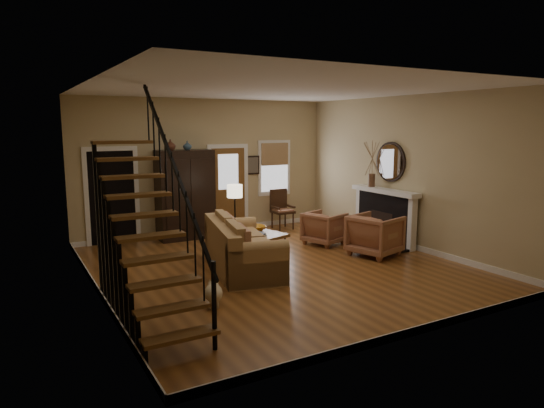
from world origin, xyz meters
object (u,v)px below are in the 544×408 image
sofa (243,246)px  side_chair (283,210)px  coffee_table (257,243)px  armchair_left (375,235)px  armoire (185,195)px  armchair_right (324,228)px  floor_lamp (235,218)px

sofa → side_chair: (2.49, 2.76, 0.07)m
coffee_table → armchair_left: 2.45m
armoire → armchair_right: size_ratio=2.59×
coffee_table → floor_lamp: (-0.25, 0.51, 0.48)m
armchair_left → armoire: bearing=24.8°
sofa → floor_lamp: 1.46m
armchair_right → side_chair: side_chair is taller
coffee_table → armchair_left: armchair_left is taller
coffee_table → armchair_left: (2.10, -1.25, 0.19)m
sofa → side_chair: 3.72m
floor_lamp → coffee_table: bearing=-64.0°
coffee_table → floor_lamp: 0.74m
sofa → floor_lamp: size_ratio=1.68×
floor_lamp → side_chair: 2.47m
armchair_right → armoire: bearing=31.5°
coffee_table → armchair_right: armchair_right is taller
armoire → armchair_right: (2.54, -2.08, -0.68)m
side_chair → sofa: bearing=-132.1°
floor_lamp → sofa: bearing=-109.4°
coffee_table → side_chair: (1.76, 1.92, 0.27)m
sofa → armchair_left: bearing=4.2°
armoire → sofa: size_ratio=0.88×
sofa → armchair_left: 2.86m
sofa → armchair_right: (2.48, 0.88, -0.08)m
sofa → armchair_right: sofa is taller
floor_lamp → side_chair: (2.01, 1.41, -0.20)m
armchair_left → floor_lamp: size_ratio=0.66×
armchair_right → side_chair: size_ratio=0.79×
armchair_left → armchair_right: armchair_left is taller
armchair_right → side_chair: 1.88m
coffee_table → floor_lamp: bearing=116.0°
floor_lamp → armchair_right: bearing=-13.2°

